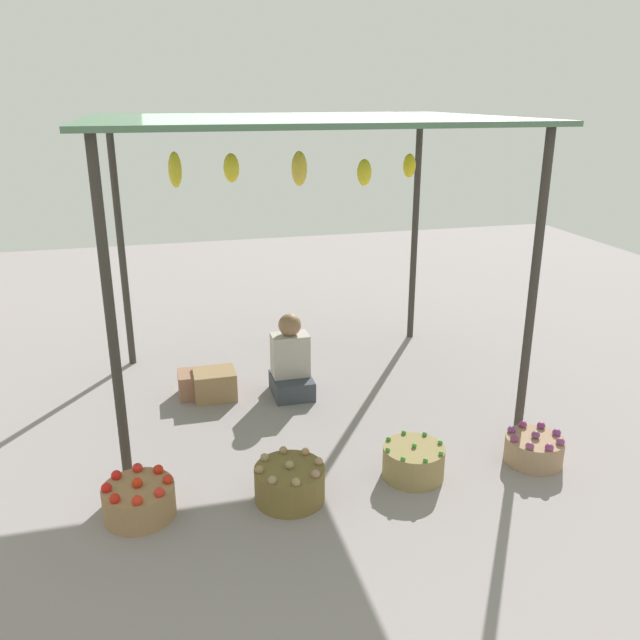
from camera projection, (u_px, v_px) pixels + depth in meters
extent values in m
plane|color=gray|center=(303.00, 394.00, 6.12)|extent=(14.00, 14.00, 0.00)
cylinder|color=#38332D|center=(111.00, 326.00, 4.26)|extent=(0.07, 0.07, 2.45)
cylinder|color=#38332D|center=(533.00, 292.00, 5.01)|extent=(0.07, 0.07, 2.45)
cylinder|color=#38332D|center=(121.00, 248.00, 6.42)|extent=(0.07, 0.07, 2.45)
cylinder|color=#38332D|center=(415.00, 232.00, 7.17)|extent=(0.07, 0.07, 2.45)
cube|color=#507356|center=(300.00, 119.00, 5.31)|extent=(3.41, 2.66, 0.04)
ellipsoid|color=yellow|center=(175.00, 170.00, 5.55)|extent=(0.11, 0.11, 0.30)
ellipsoid|color=yellow|center=(231.00, 168.00, 5.69)|extent=(0.14, 0.14, 0.25)
ellipsoid|color=yellow|center=(299.00, 169.00, 5.63)|extent=(0.14, 0.14, 0.30)
ellipsoid|color=yellow|center=(364.00, 172.00, 5.36)|extent=(0.12, 0.12, 0.22)
ellipsoid|color=yellow|center=(409.00, 166.00, 5.87)|extent=(0.11, 0.11, 0.21)
cube|color=#393E48|center=(292.00, 385.00, 6.08)|extent=(0.36, 0.44, 0.18)
cube|color=#B3A9A0|center=(290.00, 355.00, 6.03)|extent=(0.34, 0.22, 0.40)
sphere|color=#8A6646|center=(290.00, 325.00, 5.93)|extent=(0.21, 0.21, 0.21)
cylinder|color=#9E784F|center=(139.00, 501.00, 4.32)|extent=(0.47, 0.47, 0.22)
sphere|color=red|center=(137.00, 483.00, 4.27)|extent=(0.07, 0.07, 0.07)
sphere|color=red|center=(168.00, 479.00, 4.32)|extent=(0.07, 0.07, 0.07)
sphere|color=red|center=(158.00, 470.00, 4.43)|extent=(0.07, 0.07, 0.07)
sphere|color=red|center=(138.00, 468.00, 4.45)|extent=(0.07, 0.07, 0.07)
sphere|color=red|center=(116.00, 475.00, 4.37)|extent=(0.07, 0.07, 0.07)
sphere|color=red|center=(106.00, 488.00, 4.23)|extent=(0.07, 0.07, 0.07)
sphere|color=red|center=(115.00, 499.00, 4.11)|extent=(0.07, 0.07, 0.07)
sphere|color=red|center=(137.00, 501.00, 4.10)|extent=(0.07, 0.07, 0.07)
sphere|color=red|center=(159.00, 492.00, 4.18)|extent=(0.07, 0.07, 0.07)
cylinder|color=brown|center=(290.00, 483.00, 4.49)|extent=(0.49, 0.49, 0.25)
sphere|color=#9E855B|center=(289.00, 465.00, 4.44)|extent=(0.06, 0.06, 0.06)
sphere|color=#A17D60|center=(319.00, 462.00, 4.49)|extent=(0.06, 0.06, 0.06)
sphere|color=#A17B4D|center=(305.00, 452.00, 4.61)|extent=(0.06, 0.06, 0.06)
sphere|color=#A17C52|center=(283.00, 450.00, 4.63)|extent=(0.06, 0.06, 0.06)
sphere|color=#9A855F|center=(264.00, 458.00, 4.54)|extent=(0.06, 0.06, 0.06)
sphere|color=#99794F|center=(259.00, 470.00, 4.39)|extent=(0.06, 0.06, 0.06)
sphere|color=#9C805E|center=(272.00, 480.00, 4.27)|extent=(0.06, 0.06, 0.06)
sphere|color=#988054|center=(296.00, 482.00, 4.25)|extent=(0.06, 0.06, 0.06)
sphere|color=#A0785D|center=(315.00, 474.00, 4.35)|extent=(0.06, 0.06, 0.06)
cylinder|color=olive|center=(413.00, 462.00, 4.76)|extent=(0.45, 0.45, 0.24)
sphere|color=#37862A|center=(414.00, 446.00, 4.72)|extent=(0.04, 0.04, 0.04)
sphere|color=#398C28|center=(440.00, 443.00, 4.77)|extent=(0.04, 0.04, 0.04)
sphere|color=#3B8D36|center=(425.00, 434.00, 4.89)|extent=(0.04, 0.04, 0.04)
sphere|color=#2F8326|center=(404.00, 433.00, 4.91)|extent=(0.04, 0.04, 0.04)
sphere|color=#329025|center=(389.00, 439.00, 4.82)|extent=(0.04, 0.04, 0.04)
sphere|color=#3F9030|center=(388.00, 450.00, 4.67)|extent=(0.04, 0.04, 0.04)
sphere|color=#3B8A24|center=(403.00, 459.00, 4.55)|extent=(0.04, 0.04, 0.04)
sphere|color=#3C8224|center=(426.00, 461.00, 4.53)|extent=(0.04, 0.04, 0.04)
sphere|color=#3F9237|center=(441.00, 454.00, 4.62)|extent=(0.04, 0.04, 0.04)
cylinder|color=#9D7D5D|center=(534.00, 449.00, 4.96)|extent=(0.44, 0.44, 0.20)
sphere|color=#763D6C|center=(536.00, 435.00, 4.92)|extent=(0.06, 0.06, 0.06)
sphere|color=#77357A|center=(557.00, 433.00, 4.97)|extent=(0.06, 0.06, 0.06)
sphere|color=#7A3169|center=(541.00, 426.00, 5.07)|extent=(0.06, 0.06, 0.06)
sphere|color=#873466|center=(523.00, 425.00, 5.09)|extent=(0.06, 0.06, 0.06)
sphere|color=#773977|center=(512.00, 430.00, 5.01)|extent=(0.06, 0.06, 0.06)
sphere|color=#803766|center=(514.00, 439.00, 4.88)|extent=(0.06, 0.06, 0.06)
sphere|color=#854167|center=(530.00, 446.00, 4.77)|extent=(0.06, 0.06, 0.06)
sphere|color=#86376A|center=(549.00, 448.00, 4.76)|extent=(0.06, 0.06, 0.06)
sphere|color=#86406F|center=(560.00, 442.00, 4.84)|extent=(0.06, 0.06, 0.06)
cube|color=#93714B|center=(215.00, 384.00, 6.00)|extent=(0.38, 0.32, 0.26)
cube|color=#95684F|center=(196.00, 384.00, 6.05)|extent=(0.33, 0.28, 0.23)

